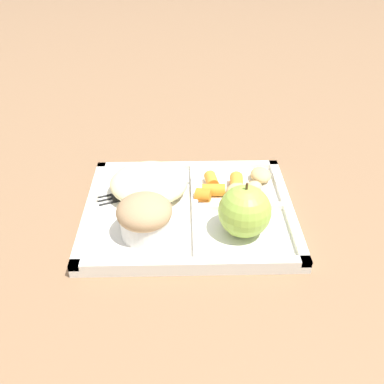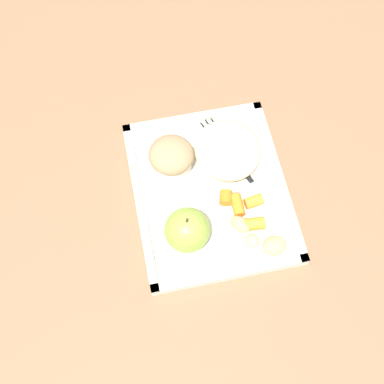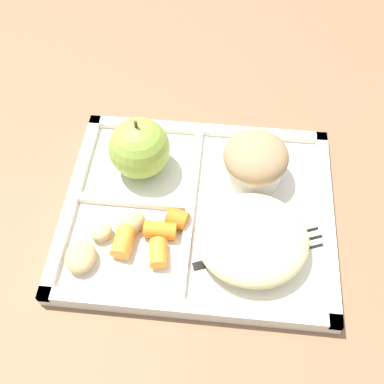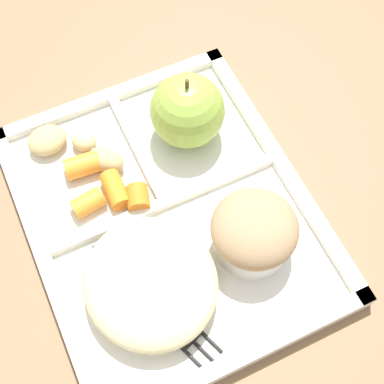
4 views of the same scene
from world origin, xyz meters
name	(u,v)px [view 1 (image 1 of 4)]	position (x,y,z in m)	size (l,w,h in m)	color
ground	(189,215)	(0.00, 0.00, 0.00)	(6.00, 6.00, 0.00)	#846042
lunch_tray	(190,212)	(0.00, 0.00, 0.01)	(0.31, 0.25, 0.02)	silver
green_apple	(245,211)	(-0.07, 0.05, 0.05)	(0.07, 0.07, 0.08)	#93B742
bran_muffin	(145,217)	(0.06, 0.05, 0.04)	(0.08, 0.08, 0.06)	silver
carrot_slice_small	(214,190)	(-0.04, -0.04, 0.02)	(0.02, 0.02, 0.04)	orange
carrot_slice_large	(211,180)	(-0.04, -0.06, 0.02)	(0.02, 0.02, 0.03)	orange
carrot_slice_back	(203,195)	(-0.02, -0.02, 0.02)	(0.02, 0.02, 0.02)	orange
carrot_slice_near_corner	(236,182)	(-0.08, -0.06, 0.02)	(0.02, 0.02, 0.03)	orange
potato_chunk_corner	(254,187)	(-0.10, -0.05, 0.02)	(0.02, 0.02, 0.02)	tan
potato_chunk_golden	(261,175)	(-0.12, -0.08, 0.02)	(0.04, 0.03, 0.02)	tan
potato_chunk_browned	(235,190)	(-0.07, -0.03, 0.02)	(0.04, 0.02, 0.02)	tan
egg_noodle_pile	(149,183)	(0.06, -0.04, 0.03)	(0.12, 0.11, 0.04)	beige
meatball_front	(146,190)	(0.06, -0.03, 0.03)	(0.03, 0.03, 0.03)	#755B4C
meatball_center	(148,183)	(0.06, -0.04, 0.03)	(0.04, 0.04, 0.04)	brown
plastic_fork	(137,193)	(0.08, -0.04, 0.01)	(0.14, 0.07, 0.00)	black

